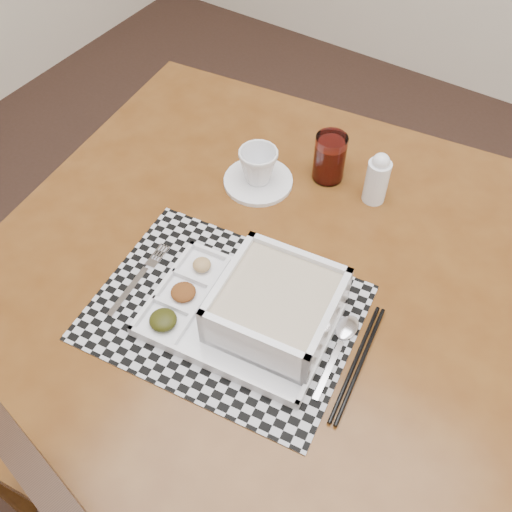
# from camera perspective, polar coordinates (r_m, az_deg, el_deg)

# --- Properties ---
(dining_table) EXTENTS (1.18, 1.18, 0.79)m
(dining_table) POSITION_cam_1_polar(r_m,az_deg,el_deg) (1.16, 0.48, -3.59)
(dining_table) COLOR #51290E
(dining_table) RESTS_ON ground
(placemat) EXTENTS (0.50, 0.41, 0.00)m
(placemat) POSITION_cam_1_polar(r_m,az_deg,el_deg) (1.03, -3.14, -5.63)
(placemat) COLOR #B3B4BB
(placemat) RESTS_ON dining_table
(serving_tray) EXTENTS (0.34, 0.27, 0.10)m
(serving_tray) POSITION_cam_1_polar(r_m,az_deg,el_deg) (0.98, 1.05, -5.38)
(serving_tray) COLOR white
(serving_tray) RESTS_ON placemat
(fork) EXTENTS (0.04, 0.19, 0.00)m
(fork) POSITION_cam_1_polar(r_m,az_deg,el_deg) (1.09, -11.44, -2.12)
(fork) COLOR silver
(fork) RESTS_ON placemat
(spoon) EXTENTS (0.04, 0.18, 0.01)m
(spoon) POSITION_cam_1_polar(r_m,az_deg,el_deg) (1.01, 8.86, -7.68)
(spoon) COLOR silver
(spoon) RESTS_ON placemat
(chopsticks) EXTENTS (0.05, 0.24, 0.01)m
(chopsticks) POSITION_cam_1_polar(r_m,az_deg,el_deg) (0.98, 10.17, -10.45)
(chopsticks) COLOR black
(chopsticks) RESTS_ON placemat
(saucer) EXTENTS (0.15, 0.15, 0.01)m
(saucer) POSITION_cam_1_polar(r_m,az_deg,el_deg) (1.24, 0.22, 7.49)
(saucer) COLOR white
(saucer) RESTS_ON dining_table
(cup) EXTENTS (0.09, 0.09, 0.08)m
(cup) POSITION_cam_1_polar(r_m,az_deg,el_deg) (1.21, 0.22, 9.00)
(cup) COLOR white
(cup) RESTS_ON saucer
(juice_glass) EXTENTS (0.07, 0.07, 0.11)m
(juice_glass) POSITION_cam_1_polar(r_m,az_deg,el_deg) (1.24, 7.36, 9.59)
(juice_glass) COLOR white
(juice_glass) RESTS_ON dining_table
(creamer_bottle) EXTENTS (0.05, 0.05, 0.12)m
(creamer_bottle) POSITION_cam_1_polar(r_m,az_deg,el_deg) (1.20, 12.03, 7.61)
(creamer_bottle) COLOR white
(creamer_bottle) RESTS_ON dining_table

